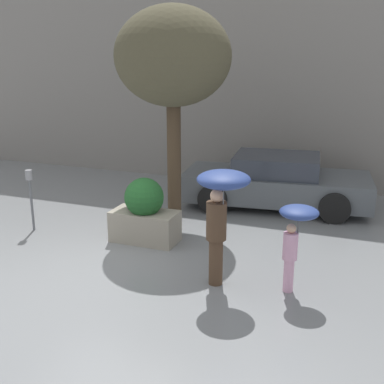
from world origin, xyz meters
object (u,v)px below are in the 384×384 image
at_px(planter_box, 145,213).
at_px(parked_car_near, 276,182).
at_px(person_child, 296,228).
at_px(person_adult, 221,201).
at_px(parking_meter, 30,187).
at_px(street_tree, 173,59).

bearing_deg(planter_box, parked_car_near, 57.95).
distance_m(planter_box, person_child, 3.23).
height_order(person_adult, person_child, person_adult).
height_order(parked_car_near, parking_meter, parking_meter).
xyz_separation_m(planter_box, person_adult, (1.92, -1.28, 0.83)).
distance_m(person_adult, street_tree, 3.77).
bearing_deg(street_tree, person_adult, -54.52).
height_order(person_child, parking_meter, person_child).
bearing_deg(person_adult, parked_car_near, 118.53).
height_order(person_adult, parking_meter, person_adult).
bearing_deg(planter_box, person_adult, -33.64).
xyz_separation_m(person_child, street_tree, (-2.95, 2.36, 2.39)).
distance_m(planter_box, person_adult, 2.45).
bearing_deg(person_child, parking_meter, 149.47).
xyz_separation_m(person_child, parking_meter, (-5.45, 0.78, -0.11)).
relative_size(person_child, street_tree, 0.31).
height_order(parked_car_near, street_tree, street_tree).
bearing_deg(parked_car_near, person_adult, 173.45).
relative_size(planter_box, person_adult, 0.68).
relative_size(person_child, parked_car_near, 0.31).
height_order(planter_box, street_tree, street_tree).
bearing_deg(parking_meter, person_child, -8.13).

